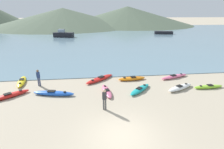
{
  "coord_description": "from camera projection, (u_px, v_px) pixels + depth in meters",
  "views": [
    {
      "loc": [
        -1.41,
        -7.98,
        6.6
      ],
      "look_at": [
        0.47,
        8.77,
        0.5
      ],
      "focal_mm": 28.0,
      "sensor_mm": 36.0,
      "label": 1
    }
  ],
  "objects": [
    {
      "name": "moored_boat_2",
      "position": [
        63.0,
        34.0,
        47.03
      ],
      "size": [
        5.59,
        2.98,
        2.08
      ],
      "color": "black",
      "rests_on": "bay_water"
    },
    {
      "name": "kayak_on_sand_7",
      "position": [
        54.0,
        93.0,
        14.57
      ],
      "size": [
        3.58,
        1.39,
        0.39
      ],
      "color": "blue",
      "rests_on": "ground_plane"
    },
    {
      "name": "kayak_on_sand_4",
      "position": [
        140.0,
        89.0,
        15.36
      ],
      "size": [
        2.58,
        2.6,
        0.34
      ],
      "color": "teal",
      "rests_on": "ground_plane"
    },
    {
      "name": "kayak_on_sand_9",
      "position": [
        174.0,
        76.0,
        18.38
      ],
      "size": [
        3.42,
        1.71,
        0.35
      ],
      "color": "#E5668C",
      "rests_on": "ground_plane"
    },
    {
      "name": "kayak_on_sand_3",
      "position": [
        208.0,
        87.0,
        15.91
      ],
      "size": [
        2.86,
        0.72,
        0.33
      ],
      "color": "#8CCC2D",
      "rests_on": "ground_plane"
    },
    {
      "name": "kayak_on_sand_5",
      "position": [
        22.0,
        82.0,
        17.01
      ],
      "size": [
        1.23,
        3.09,
        0.38
      ],
      "color": "yellow",
      "rests_on": "ground_plane"
    },
    {
      "name": "kayak_on_sand_6",
      "position": [
        132.0,
        78.0,
        17.8
      ],
      "size": [
        2.88,
        1.07,
        0.36
      ],
      "color": "orange",
      "rests_on": "ground_plane"
    },
    {
      "name": "far_hill_midleft",
      "position": [
        63.0,
        17.0,
        80.64
      ],
      "size": [
        63.72,
        63.72,
        8.17
      ],
      "primitive_type": "cone",
      "color": "#4C5B47",
      "rests_on": "ground_plane"
    },
    {
      "name": "kayak_on_sand_1",
      "position": [
        107.0,
        91.0,
        15.02
      ],
      "size": [
        0.97,
        2.77,
        0.35
      ],
      "color": "#E5668C",
      "rests_on": "ground_plane"
    },
    {
      "name": "person_near_foreground",
      "position": [
        105.0,
        98.0,
        12.18
      ],
      "size": [
        0.32,
        0.22,
        1.57
      ],
      "color": "#4C4C4C",
      "rests_on": "ground_plane"
    },
    {
      "name": "person_near_waterline",
      "position": [
        38.0,
        77.0,
        16.13
      ],
      "size": [
        0.32,
        0.27,
        1.6
      ],
      "color": "#384260",
      "rests_on": "ground_plane"
    },
    {
      "name": "moored_boat_1",
      "position": [
        163.0,
        33.0,
        53.77
      ],
      "size": [
        5.69,
        2.93,
        0.84
      ],
      "color": "black",
      "rests_on": "bay_water"
    },
    {
      "name": "moored_boat_0",
      "position": [
        22.0,
        30.0,
        62.38
      ],
      "size": [
        5.74,
        2.78,
        0.92
      ],
      "color": "#B2B2B7",
      "rests_on": "bay_water"
    },
    {
      "name": "far_hill_midright",
      "position": [
        127.0,
        16.0,
        91.84
      ],
      "size": [
        66.62,
        66.62,
        9.13
      ],
      "primitive_type": "cone",
      "color": "#4C5B47",
      "rests_on": "ground_plane"
    },
    {
      "name": "bay_water",
      "position": [
        97.0,
        35.0,
        51.22
      ],
      "size": [
        160.0,
        70.0,
        0.06
      ],
      "primitive_type": "cube",
      "color": "slate",
      "rests_on": "ground_plane"
    },
    {
      "name": "kayak_on_sand_2",
      "position": [
        180.0,
        87.0,
        15.69
      ],
      "size": [
        2.98,
        1.96,
        0.38
      ],
      "color": "white",
      "rests_on": "ground_plane"
    },
    {
      "name": "kayak_on_sand_0",
      "position": [
        100.0,
        79.0,
        17.74
      ],
      "size": [
        3.2,
        2.93,
        0.35
      ],
      "color": "red",
      "rests_on": "ground_plane"
    },
    {
      "name": "ground_plane",
      "position": [
        121.0,
        136.0,
        9.85
      ],
      "size": [
        400.0,
        400.0,
        0.0
      ],
      "primitive_type": "plane",
      "color": "tan"
    },
    {
      "name": "kayak_on_sand_8",
      "position": [
        10.0,
        95.0,
        14.24
      ],
      "size": [
        2.84,
        2.41,
        0.37
      ],
      "color": "red",
      "rests_on": "ground_plane"
    }
  ]
}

